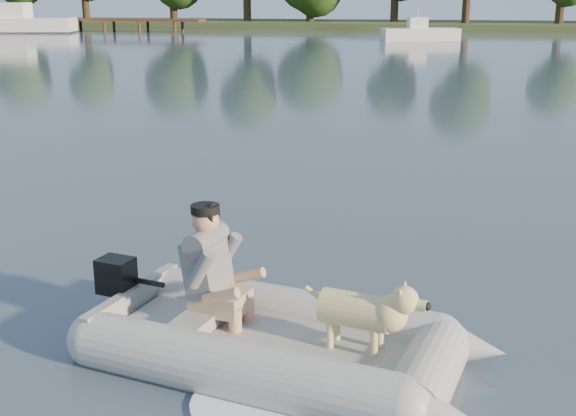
% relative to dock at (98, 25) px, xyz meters
% --- Properties ---
extents(water, '(160.00, 160.00, 0.00)m').
position_rel_dock_xyz_m(water, '(26.00, -52.00, -0.52)').
color(water, slate).
rests_on(water, ground).
extents(shore_bank, '(160.00, 12.00, 0.70)m').
position_rel_dock_xyz_m(shore_bank, '(26.00, 10.00, -0.27)').
color(shore_bank, '#47512D').
rests_on(shore_bank, water).
extents(dock, '(18.00, 2.00, 1.04)m').
position_rel_dock_xyz_m(dock, '(0.00, 0.00, 0.00)').
color(dock, '#4C331E').
rests_on(dock, water).
extents(dinghy, '(5.23, 4.22, 1.36)m').
position_rel_dock_xyz_m(dinghy, '(26.50, -51.47, 0.06)').
color(dinghy, '#9B9B96').
rests_on(dinghy, water).
extents(man, '(0.82, 0.74, 1.05)m').
position_rel_dock_xyz_m(man, '(25.84, -51.28, 0.24)').
color(man, slate).
rests_on(man, dinghy).
extents(dog, '(0.96, 0.51, 0.61)m').
position_rel_dock_xyz_m(dog, '(27.13, -51.55, -0.01)').
color(dog, tan).
rests_on(dog, dinghy).
extents(outboard_motor, '(0.46, 0.36, 0.77)m').
position_rel_dock_xyz_m(outboard_motor, '(24.90, -51.14, -0.22)').
color(outboard_motor, black).
rests_on(outboard_motor, dinghy).
extents(cabin_cruiser, '(9.34, 4.96, 2.75)m').
position_rel_dock_xyz_m(cabin_cruiser, '(-4.98, -3.53, 0.64)').
color(cabin_cruiser, white).
rests_on(cabin_cruiser, water).
extents(motorboat, '(5.54, 3.36, 2.19)m').
position_rel_dock_xyz_m(motorboat, '(26.35, -6.98, 0.48)').
color(motorboat, white).
rests_on(motorboat, water).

